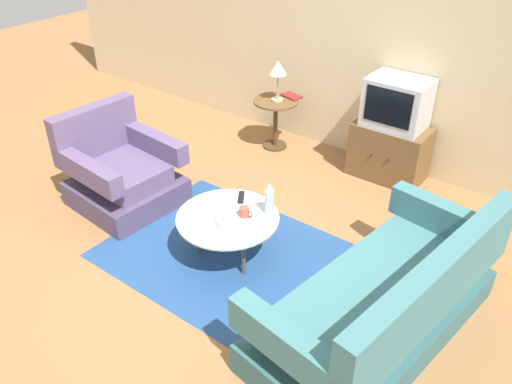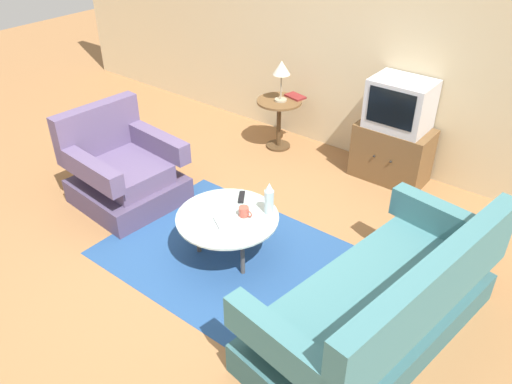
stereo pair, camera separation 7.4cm
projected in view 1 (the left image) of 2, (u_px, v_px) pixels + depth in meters
ground_plane at (215, 256)px, 4.36m from camera, size 16.00×16.00×0.00m
back_wall at (363, 33)px, 5.24m from camera, size 9.00×0.12×2.70m
area_rug at (229, 255)px, 4.37m from camera, size 2.03×1.54×0.00m
armchair at (121, 173)px, 4.92m from camera, size 0.97×0.95×0.90m
couch at (383, 305)px, 3.47m from camera, size 1.16×2.01×0.91m
coffee_table at (228, 220)px, 4.17m from camera, size 0.84×0.84×0.40m
side_table at (276, 113)px, 5.81m from camera, size 0.51×0.51×0.58m
tv_stand at (389, 152)px, 5.31m from camera, size 0.75×0.45×0.58m
television at (397, 103)px, 5.03m from camera, size 0.59×0.45×0.49m
table_lamp at (278, 70)px, 5.52m from camera, size 0.19×0.19×0.46m
vase at (269, 198)px, 4.13m from camera, size 0.08×0.08×0.28m
mug at (244, 212)px, 4.14m from camera, size 0.13×0.09×0.08m
tv_remote_dark at (241, 197)px, 4.37m from camera, size 0.14×0.17×0.02m
tv_remote_silver at (219, 223)px, 4.06m from camera, size 0.16×0.12×0.02m
book at (292, 96)px, 5.79m from camera, size 0.25×0.19×0.02m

